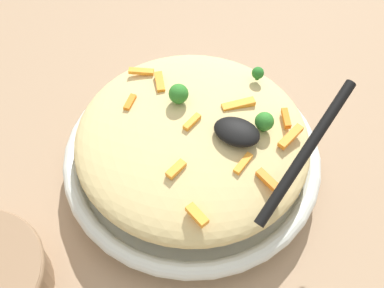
{
  "coord_description": "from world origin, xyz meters",
  "views": [
    {
      "loc": [
        -0.15,
        0.33,
        0.57
      ],
      "look_at": [
        0.0,
        0.0,
        0.06
      ],
      "focal_mm": 45.58,
      "sensor_mm": 36.0,
      "label": 1
    }
  ],
  "objects": [
    {
      "name": "serving_spoon",
      "position": [
        -0.09,
        0.0,
        0.13
      ],
      "size": [
        0.14,
        0.17,
        0.08
      ],
      "color": "black",
      "rests_on": "pasta_mound"
    },
    {
      "name": "carrot_piece_8",
      "position": [
        -0.06,
        0.11,
        0.1
      ],
      "size": [
        0.03,
        0.02,
        0.01
      ],
      "primitive_type": "cube",
      "rotation": [
        0.0,
        0.0,
        5.84
      ],
      "color": "orange",
      "rests_on": "pasta_mound"
    },
    {
      "name": "broccoli_floret_2",
      "position": [
        -0.08,
        -0.03,
        0.12
      ],
      "size": [
        0.02,
        0.02,
        0.03
      ],
      "color": "#296820",
      "rests_on": "pasta_mound"
    },
    {
      "name": "carrot_piece_10",
      "position": [
        -0.1,
        -0.06,
        0.1
      ],
      "size": [
        0.02,
        0.03,
        0.01
      ],
      "primitive_type": "cube",
      "rotation": [
        0.0,
        0.0,
        5.22
      ],
      "color": "orange",
      "rests_on": "pasta_mound"
    },
    {
      "name": "carrot_piece_5",
      "position": [
        -0.11,
        0.04,
        0.1
      ],
      "size": [
        0.04,
        0.03,
        0.01
      ],
      "primitive_type": "cube",
      "rotation": [
        0.0,
        0.0,
        5.83
      ],
      "color": "orange",
      "rests_on": "pasta_mound"
    },
    {
      "name": "pasta_mound",
      "position": [
        0.0,
        0.0,
        0.07
      ],
      "size": [
        0.3,
        0.29,
        0.07
      ],
      "primitive_type": "ellipsoid",
      "color": "#D1BA7A",
      "rests_on": "serving_bowl"
    },
    {
      "name": "carrot_piece_6",
      "position": [
        -0.11,
        -0.04,
        0.1
      ],
      "size": [
        0.02,
        0.04,
        0.01
      ],
      "primitive_type": "cube",
      "rotation": [
        0.0,
        0.0,
        4.41
      ],
      "color": "orange",
      "rests_on": "pasta_mound"
    },
    {
      "name": "broccoli_floret_0",
      "position": [
        -0.04,
        -0.11,
        0.11
      ],
      "size": [
        0.02,
        0.02,
        0.02
      ],
      "color": "#205B1C",
      "rests_on": "pasta_mound"
    },
    {
      "name": "ground_plane",
      "position": [
        0.0,
        0.0,
        0.0
      ],
      "size": [
        2.4,
        2.4,
        0.0
      ],
      "primitive_type": "plane",
      "color": "#9E7F60"
    },
    {
      "name": "carrot_piece_1",
      "position": [
        0.09,
        -0.0,
        0.1
      ],
      "size": [
        0.01,
        0.03,
        0.01
      ],
      "primitive_type": "cube",
      "rotation": [
        0.0,
        0.0,
        4.82
      ],
      "color": "orange",
      "rests_on": "pasta_mound"
    },
    {
      "name": "carrot_piece_2",
      "position": [
        -0.04,
        -0.05,
        0.11
      ],
      "size": [
        0.04,
        0.04,
        0.01
      ],
      "primitive_type": "cube",
      "rotation": [
        0.0,
        0.0,
        0.74
      ],
      "color": "orange",
      "rests_on": "pasta_mound"
    },
    {
      "name": "carrot_piece_3",
      "position": [
        -0.08,
        0.03,
        0.1
      ],
      "size": [
        0.01,
        0.03,
        0.01
      ],
      "primitive_type": "cube",
      "rotation": [
        0.0,
        0.0,
        4.53
      ],
      "color": "orange",
      "rests_on": "pasta_mound"
    },
    {
      "name": "carrot_piece_0",
      "position": [
        -0.0,
        -0.0,
        0.11
      ],
      "size": [
        0.01,
        0.03,
        0.01
      ],
      "primitive_type": "cube",
      "rotation": [
        0.0,
        0.0,
        1.33
      ],
      "color": "orange",
      "rests_on": "pasta_mound"
    },
    {
      "name": "carrot_piece_7",
      "position": [
        0.07,
        -0.04,
        0.1
      ],
      "size": [
        0.03,
        0.03,
        0.01
      ],
      "primitive_type": "cube",
      "rotation": [
        0.0,
        0.0,
        2.18
      ],
      "color": "orange",
      "rests_on": "pasta_mound"
    },
    {
      "name": "broccoli_floret_1",
      "position": [
        0.03,
        -0.02,
        0.12
      ],
      "size": [
        0.02,
        0.02,
        0.03
      ],
      "color": "#296820",
      "rests_on": "pasta_mound"
    },
    {
      "name": "carrot_piece_4",
      "position": [
        0.1,
        -0.05,
        0.1
      ],
      "size": [
        0.03,
        0.02,
        0.01
      ],
      "primitive_type": "cube",
      "rotation": [
        0.0,
        0.0,
        0.34
      ],
      "color": "orange",
      "rests_on": "pasta_mound"
    },
    {
      "name": "serving_bowl",
      "position": [
        0.0,
        0.0,
        0.03
      ],
      "size": [
        0.34,
        0.34,
        0.05
      ],
      "color": "silver",
      "rests_on": "ground_plane"
    },
    {
      "name": "carrot_piece_9",
      "position": [
        -0.01,
        0.07,
        0.11
      ],
      "size": [
        0.02,
        0.03,
        0.01
      ],
      "primitive_type": "cube",
      "rotation": [
        0.0,
        0.0,
        1.29
      ],
      "color": "orange",
      "rests_on": "pasta_mound"
    }
  ]
}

